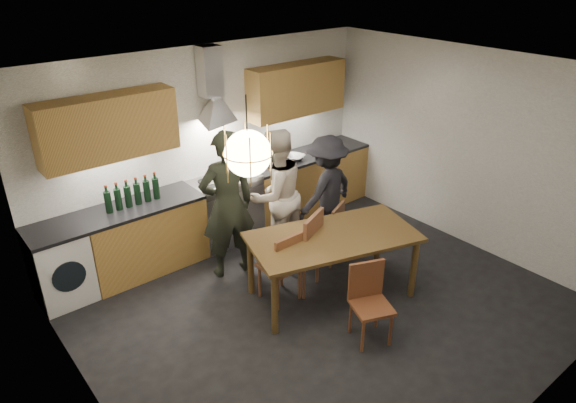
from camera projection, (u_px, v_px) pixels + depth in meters
ground at (321, 304)px, 5.86m from camera, size 5.00×5.00×0.00m
room_shell at (326, 165)px, 5.11m from camera, size 5.02×4.52×2.61m
counter_run at (227, 208)px, 7.03m from camera, size 5.00×0.62×0.90m
range_stove at (225, 210)px, 7.01m from camera, size 0.90×0.60×0.92m
wall_fixtures at (214, 105)px, 6.47m from camera, size 4.30×0.54×1.10m
pendant_lamp at (248, 153)px, 4.29m from camera, size 0.43×0.43×0.70m
dining_table at (333, 243)px, 5.73m from camera, size 2.06×1.43×0.79m
chair_back_left at (284, 263)px, 5.69m from camera, size 0.41×0.41×0.89m
chair_back_mid at (304, 246)px, 5.88m from camera, size 0.60×0.60×1.01m
chair_back_right at (331, 229)px, 6.47m from camera, size 0.48×0.48×0.81m
chair_front at (369, 296)px, 5.19m from camera, size 0.49×0.49×0.84m
person_left at (228, 205)px, 6.05m from camera, size 0.75×0.57×1.85m
person_mid at (275, 195)px, 6.47m from camera, size 0.85×0.68×1.72m
person_right at (326, 190)px, 6.82m from camera, size 1.05×0.71×1.51m
mixing_bowl at (295, 157)px, 7.43m from camera, size 0.35×0.35×0.07m
stock_pot at (324, 145)px, 7.80m from camera, size 0.23×0.23×0.14m
wine_bottles at (132, 192)px, 6.04m from camera, size 0.68×0.08×0.34m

